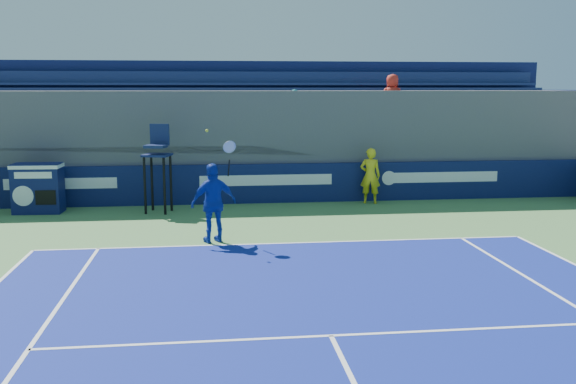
{
  "coord_description": "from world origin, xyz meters",
  "views": [
    {
      "loc": [
        -1.63,
        -2.07,
        3.49
      ],
      "look_at": [
        0.0,
        11.5,
        1.25
      ],
      "focal_mm": 40.0,
      "sensor_mm": 36.0,
      "label": 1
    }
  ],
  "objects": [
    {
      "name": "ball_person",
      "position": [
        3.12,
        16.64,
        0.85
      ],
      "size": [
        0.69,
        0.54,
        1.68
      ],
      "primitive_type": "imported",
      "rotation": [
        0.0,
        0.0,
        2.89
      ],
      "color": "yellow",
      "rests_on": "apron"
    },
    {
      "name": "back_hoarding",
      "position": [
        0.0,
        17.1,
        0.6
      ],
      "size": [
        20.4,
        0.21,
        1.2
      ],
      "color": "#0C1545",
      "rests_on": "ground"
    },
    {
      "name": "match_clock",
      "position": [
        -6.46,
        16.28,
        0.74
      ],
      "size": [
        1.35,
        0.78,
        1.4
      ],
      "color": "#0E164A",
      "rests_on": "ground"
    },
    {
      "name": "umpire_chair",
      "position": [
        -3.12,
        15.97,
        1.53
      ],
      "size": [
        0.86,
        0.86,
        2.48
      ],
      "color": "black",
      "rests_on": "ground"
    },
    {
      "name": "tennis_player",
      "position": [
        -1.6,
        12.2,
        0.92
      ],
      "size": [
        1.14,
        0.77,
        2.57
      ],
      "color": "#1432A4",
      "rests_on": "apron"
    },
    {
      "name": "stadium_seating",
      "position": [
        0.01,
        19.15,
        1.83
      ],
      "size": [
        21.0,
        4.05,
        4.4
      ],
      "color": "#4A4A4F",
      "rests_on": "ground"
    }
  ]
}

